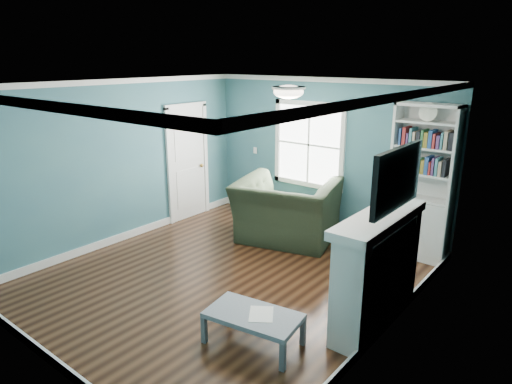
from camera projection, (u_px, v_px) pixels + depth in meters
The scene contains 13 objects.
floor at pixel (227, 276), 6.31m from camera, with size 5.00×5.00×0.00m, color black.
room_walls at pixel (225, 165), 5.86m from camera, with size 5.00×5.00×5.00m.
trim at pixel (226, 191), 5.96m from camera, with size 4.50×5.00×2.60m.
window at pixel (309, 145), 7.94m from camera, with size 1.40×0.06×1.50m.
bookshelf at pixel (420, 198), 6.71m from camera, with size 0.90×0.35×2.31m.
fireplace at pixel (378, 272), 5.03m from camera, with size 0.44×1.58×1.30m.
tv at pixel (397, 178), 4.65m from camera, with size 0.06×1.10×0.65m, color black.
door at pixel (188, 161), 8.39m from camera, with size 0.12×0.98×2.17m.
ceiling_fixture at pixel (289, 91), 5.12m from camera, with size 0.38×0.38×0.15m.
light_switch at pixel (255, 150), 8.73m from camera, with size 0.08×0.01×0.12m, color white.
recliner at pixel (287, 201), 7.39m from camera, with size 1.55×1.01×1.36m, color black.
coffee_table at pixel (253, 317), 4.75m from camera, with size 1.05×0.68×0.36m.
paper_sheet at pixel (261, 314), 4.72m from camera, with size 0.25×0.31×0.00m, color white.
Camera 1 is at (3.89, -4.21, 2.91)m, focal length 32.00 mm.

